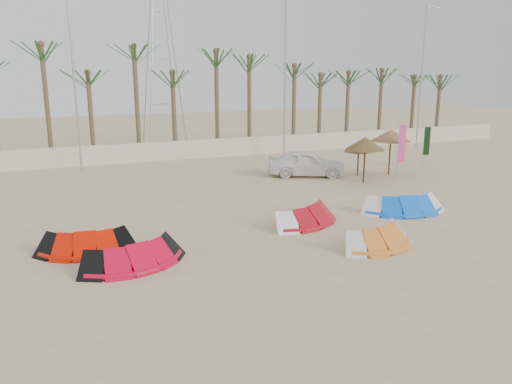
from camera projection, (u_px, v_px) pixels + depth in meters
name	position (u px, v px, depth m)	size (l,w,h in m)	color
ground	(330.00, 275.00, 15.48)	(120.00, 120.00, 0.00)	tan
boundary_wall	(169.00, 151.00, 35.06)	(60.00, 0.30, 1.30)	beige
palm_line	(170.00, 66.00, 35.26)	(52.00, 4.00, 7.70)	brown
lamp_b	(75.00, 77.00, 29.82)	(1.25, 0.14, 11.00)	#A5A8AD
lamp_c	(285.00, 76.00, 35.02)	(1.25, 0.14, 11.00)	#A5A8AD
lamp_d	(422.00, 75.00, 39.48)	(1.25, 0.14, 11.00)	#A5A8AD
pylon	(165.00, 147.00, 40.96)	(3.00, 3.00, 14.00)	#A5A8AD
kite_red_left	(85.00, 239.00, 17.50)	(3.41, 1.89, 0.90)	red
kite_red_mid	(133.00, 251.00, 16.36)	(3.80, 2.37, 0.90)	red
kite_red_right	(303.00, 211.00, 20.92)	(4.17, 3.04, 0.90)	#AD0E1A
kite_orange	(375.00, 234.00, 18.07)	(3.40, 2.14, 0.90)	orange
kite_blue	(400.00, 202.00, 22.42)	(3.91, 2.19, 0.90)	blue
parasol_left	(359.00, 146.00, 29.59)	(1.77, 1.77, 2.14)	#4C331E
parasol_mid	(365.00, 143.00, 27.60)	(2.17, 2.17, 2.58)	#4C331E
parasol_right	(391.00, 135.00, 29.80)	(2.35, 2.35, 2.73)	#4C331E
flag_pink	(401.00, 145.00, 28.67)	(0.45, 0.08, 3.31)	#A5A8AD
flag_green	(426.00, 142.00, 32.13)	(0.45, 0.11, 2.78)	#A5A8AD
car	(306.00, 163.00, 29.71)	(1.84, 4.58, 1.56)	white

